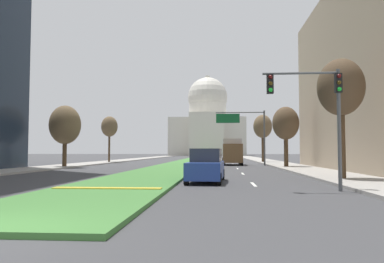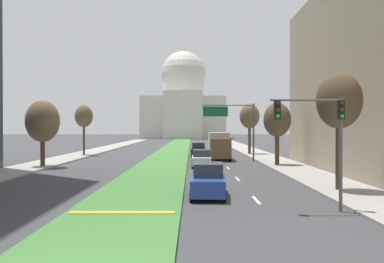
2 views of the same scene
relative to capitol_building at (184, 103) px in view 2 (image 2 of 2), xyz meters
name	(u,v)px [view 2 (image 2 of 2)]	position (x,y,z in m)	size (l,w,h in m)	color
ground_plane	(177,148)	(0.00, -67.34, -12.37)	(299.25, 299.25, 0.00)	#3D3D3F
grass_median	(175,149)	(0.00, -74.14, -12.30)	(5.04, 122.42, 0.14)	#427A38
median_curb_nose	(123,212)	(0.00, -127.12, -12.21)	(4.54, 0.50, 0.04)	gold
lane_dashes_right	(220,157)	(6.38, -92.51, -12.37)	(0.16, 66.36, 0.01)	silver
sidewalk_left	(94,152)	(-12.23, -80.94, -12.30)	(4.00, 122.42, 0.15)	#9E9991
sidewalk_right	(253,152)	(12.23, -80.94, -12.30)	(4.00, 122.42, 0.15)	#9E9991
capitol_building	(184,103)	(0.00, 0.00, 0.00)	(28.54, 22.78, 31.15)	beige
traffic_light_near_right	(323,128)	(8.89, -126.16, -8.58)	(3.34, 0.35, 5.20)	#515456
overhead_guide_sign	(235,120)	(7.74, -98.22, -7.71)	(5.83, 0.20, 6.50)	#515456
street_tree_right_near	(340,102)	(11.67, -120.44, -7.06)	(2.65, 2.65, 7.06)	#4C3823
street_tree_left_mid	(44,122)	(-11.19, -105.50, -8.01)	(3.18, 3.18, 6.39)	#4C3823
street_tree_right_mid	(278,120)	(11.44, -103.81, -7.87)	(2.71, 2.71, 6.26)	#4C3823
street_tree_left_far	(85,117)	(-11.57, -88.99, -7.11)	(2.40, 2.40, 6.83)	#4C3823
street_tree_right_far	(251,117)	(11.04, -86.90, -7.07)	(2.76, 2.76, 7.11)	#4C3823
sedan_lead_stopped	(209,181)	(3.91, -121.96, -11.52)	(2.07, 4.66, 1.83)	navy
sedan_midblock	(202,159)	(3.89, -105.00, -11.59)	(1.85, 4.29, 1.65)	silver
sedan_distant	(200,150)	(3.87, -90.94, -11.52)	(2.06, 4.61, 1.82)	black
box_truck_delivery	(220,146)	(6.18, -96.25, -10.69)	(2.40, 6.40, 3.20)	brown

